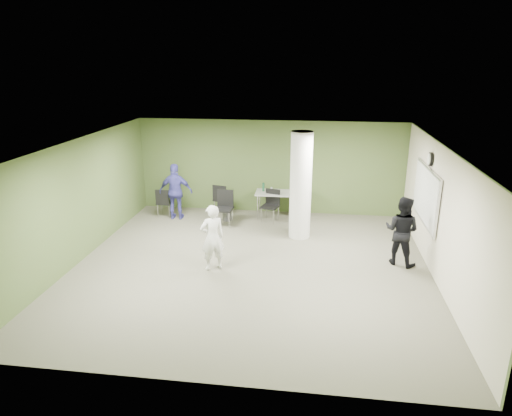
# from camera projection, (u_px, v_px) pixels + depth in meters

# --- Properties ---
(floor) EXTENTS (8.00, 8.00, 0.00)m
(floor) POSITION_uv_depth(u_px,v_px,m) (251.00, 266.00, 10.41)
(floor) COLOR #4F4D3E
(floor) RESTS_ON ground
(ceiling) EXTENTS (8.00, 8.00, 0.00)m
(ceiling) POSITION_uv_depth(u_px,v_px,m) (251.00, 145.00, 9.54)
(ceiling) COLOR white
(ceiling) RESTS_ON wall_back
(wall_back) EXTENTS (8.00, 2.80, 0.02)m
(wall_back) POSITION_uv_depth(u_px,v_px,m) (270.00, 167.00, 13.74)
(wall_back) COLOR #485C2B
(wall_back) RESTS_ON floor
(wall_left) EXTENTS (0.02, 8.00, 2.80)m
(wall_left) POSITION_uv_depth(u_px,v_px,m) (79.00, 201.00, 10.48)
(wall_left) COLOR #485C2B
(wall_left) RESTS_ON floor
(wall_right_cream) EXTENTS (0.02, 8.00, 2.80)m
(wall_right_cream) POSITION_uv_depth(u_px,v_px,m) (441.00, 216.00, 9.46)
(wall_right_cream) COLOR beige
(wall_right_cream) RESTS_ON floor
(column) EXTENTS (0.56, 0.56, 2.80)m
(column) POSITION_uv_depth(u_px,v_px,m) (301.00, 186.00, 11.73)
(column) COLOR silver
(column) RESTS_ON floor
(whiteboard) EXTENTS (0.05, 2.30, 1.30)m
(whiteboard) POSITION_uv_depth(u_px,v_px,m) (426.00, 195.00, 10.57)
(whiteboard) COLOR silver
(whiteboard) RESTS_ON wall_right_cream
(wall_clock) EXTENTS (0.06, 0.32, 0.32)m
(wall_clock) POSITION_uv_depth(u_px,v_px,m) (430.00, 159.00, 10.31)
(wall_clock) COLOR black
(wall_clock) RESTS_ON wall_right_cream
(folding_table) EXTENTS (1.64, 0.74, 1.02)m
(folding_table) POSITION_uv_depth(u_px,v_px,m) (283.00, 194.00, 13.40)
(folding_table) COLOR #9C9B96
(folding_table) RESTS_ON floor
(wastebasket) EXTENTS (0.25, 0.25, 0.29)m
(wastebasket) POSITION_uv_depth(u_px,v_px,m) (227.00, 215.00, 13.33)
(wastebasket) COLOR #4C4C4C
(wastebasket) RESTS_ON floor
(chair_back_left) EXTENTS (0.44, 0.44, 0.87)m
(chair_back_left) POSITION_uv_depth(u_px,v_px,m) (164.00, 201.00, 13.51)
(chair_back_left) COLOR black
(chair_back_left) RESTS_ON floor
(chair_back_right) EXTENTS (0.58, 0.58, 0.94)m
(chair_back_right) POSITION_uv_depth(u_px,v_px,m) (222.00, 197.00, 13.70)
(chair_back_right) COLOR black
(chair_back_right) RESTS_ON floor
(chair_table_left) EXTENTS (0.51, 0.51, 0.99)m
(chair_table_left) POSITION_uv_depth(u_px,v_px,m) (224.00, 205.00, 12.88)
(chair_table_left) COLOR black
(chair_table_left) RESTS_ON floor
(chair_table_right) EXTENTS (0.57, 0.57, 0.92)m
(chair_table_right) POSITION_uv_depth(u_px,v_px,m) (271.00, 203.00, 13.19)
(chair_table_right) COLOR black
(chair_table_right) RESTS_ON floor
(woman_white) EXTENTS (0.66, 0.59, 1.51)m
(woman_white) POSITION_uv_depth(u_px,v_px,m) (212.00, 238.00, 10.05)
(woman_white) COLOR silver
(woman_white) RESTS_ON floor
(man_black) EXTENTS (0.98, 0.91, 1.61)m
(man_black) POSITION_uv_depth(u_px,v_px,m) (402.00, 231.00, 10.31)
(man_black) COLOR black
(man_black) RESTS_ON floor
(man_blue) EXTENTS (0.99, 0.46, 1.65)m
(man_blue) POSITION_uv_depth(u_px,v_px,m) (176.00, 192.00, 13.27)
(man_blue) COLOR #3A388C
(man_blue) RESTS_ON floor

